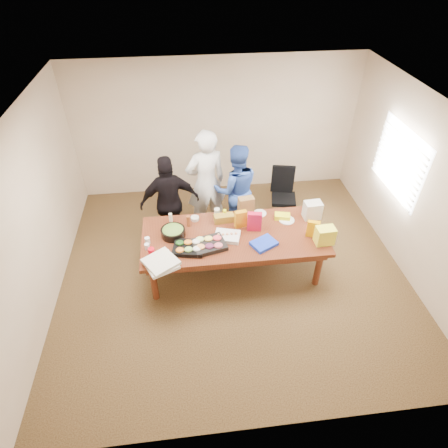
{
  "coord_description": "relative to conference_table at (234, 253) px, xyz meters",
  "views": [
    {
      "loc": [
        -0.66,
        -4.27,
        4.46
      ],
      "look_at": [
        -0.14,
        0.1,
        0.9
      ],
      "focal_mm": 29.9,
      "sensor_mm": 36.0,
      "label": 1
    }
  ],
  "objects": [
    {
      "name": "kraft_bag",
      "position": [
        0.26,
        0.5,
        0.53
      ],
      "size": [
        0.26,
        0.18,
        0.32
      ],
      "primitive_type": "cube",
      "rotation": [
        0.0,
        0.0,
        0.15
      ],
      "color": "brown",
      "rests_on": "conference_table"
    },
    {
      "name": "chip_bag_blue",
      "position": [
        0.41,
        -0.28,
        0.4
      ],
      "size": [
        0.44,
        0.4,
        0.05
      ],
      "primitive_type": "cube",
      "rotation": [
        0.0,
        0.0,
        0.49
      ],
      "color": "#1635C9",
      "rests_on": "conference_table"
    },
    {
      "name": "clear_cup_b",
      "position": [
        -1.3,
        -0.04,
        0.43
      ],
      "size": [
        0.09,
        0.09,
        0.1
      ],
      "primitive_type": "cylinder",
      "rotation": [
        0.0,
        0.0,
        0.29
      ],
      "color": "white",
      "rests_on": "conference_table"
    },
    {
      "name": "wall_back",
      "position": [
        0.0,
        2.5,
        0.98
      ],
      "size": [
        5.5,
        0.04,
        2.7
      ],
      "primitive_type": "cube",
      "color": "beige",
      "rests_on": "floor"
    },
    {
      "name": "ceiling",
      "position": [
        0.0,
        0.0,
        2.33
      ],
      "size": [
        5.5,
        5.0,
        0.02
      ],
      "primitive_type": "cube",
      "color": "white",
      "rests_on": "wall_back"
    },
    {
      "name": "conference_table",
      "position": [
        0.0,
        0.0,
        0.0
      ],
      "size": [
        2.8,
        1.2,
        0.75
      ],
      "primitive_type": "cube",
      "color": "#4C1C0F",
      "rests_on": "floor"
    },
    {
      "name": "clear_cup_a",
      "position": [
        -1.3,
        -0.17,
        0.42
      ],
      "size": [
        0.09,
        0.09,
        0.1
      ],
      "primitive_type": "cylinder",
      "rotation": [
        0.0,
        0.0,
        0.31
      ],
      "color": "white",
      "rests_on": "conference_table"
    },
    {
      "name": "pizza_box_upper",
      "position": [
        -1.1,
        -0.53,
        0.45
      ],
      "size": [
        0.57,
        0.57,
        0.05
      ],
      "primitive_type": "cube",
      "rotation": [
        0.0,
        0.0,
        0.59
      ],
      "color": "beige",
      "rests_on": "pizza_box_lower"
    },
    {
      "name": "salad_bowl",
      "position": [
        -0.92,
        0.1,
        0.43
      ],
      "size": [
        0.43,
        0.43,
        0.12
      ],
      "primitive_type": "cylinder",
      "rotation": [
        0.0,
        0.0,
        -0.18
      ],
      "color": "black",
      "rests_on": "conference_table"
    },
    {
      "name": "bread_loaf",
      "position": [
        -0.11,
        0.35,
        0.44
      ],
      "size": [
        0.32,
        0.16,
        0.13
      ],
      "primitive_type": "cube",
      "rotation": [
        0.0,
        0.0,
        0.09
      ],
      "color": "olive",
      "rests_on": "conference_table"
    },
    {
      "name": "ranch_bottle",
      "position": [
        -0.95,
        0.42,
        0.46
      ],
      "size": [
        0.07,
        0.07,
        0.17
      ],
      "primitive_type": "cylinder",
      "rotation": [
        0.0,
        0.0,
        -0.22
      ],
      "color": "#F2E7BF",
      "rests_on": "conference_table"
    },
    {
      "name": "window_blinds",
      "position": [
        2.68,
        0.6,
        1.12
      ],
      "size": [
        0.04,
        1.36,
        1.0
      ],
      "primitive_type": "cube",
      "color": "beige",
      "rests_on": "wall_right"
    },
    {
      "name": "veggie_tray",
      "position": [
        -0.7,
        -0.25,
        0.41
      ],
      "size": [
        0.5,
        0.42,
        0.07
      ],
      "primitive_type": "cube",
      "rotation": [
        0.0,
        0.0,
        -0.18
      ],
      "color": "black",
      "rests_on": "conference_table"
    },
    {
      "name": "red_cup",
      "position": [
        -1.23,
        -0.3,
        0.44
      ],
      "size": [
        0.11,
        0.11,
        0.12
      ],
      "primitive_type": "cylinder",
      "rotation": [
        0.0,
        0.0,
        0.24
      ],
      "color": "#BF0413",
      "rests_on": "conference_table"
    },
    {
      "name": "mayo_jar",
      "position": [
        -0.21,
        0.5,
        0.45
      ],
      "size": [
        0.1,
        0.1,
        0.14
      ],
      "primitive_type": "cylinder",
      "rotation": [
        0.0,
        0.0,
        0.06
      ],
      "color": "silver",
      "rests_on": "conference_table"
    },
    {
      "name": "chip_bag_orange",
      "position": [
        0.13,
        0.2,
        0.52
      ],
      "size": [
        0.2,
        0.11,
        0.29
      ],
      "primitive_type": "cube",
      "rotation": [
        0.0,
        0.0,
        0.15
      ],
      "color": "orange",
      "rests_on": "conference_table"
    },
    {
      "name": "banana_bunch",
      "position": [
        0.83,
        0.31,
        0.42
      ],
      "size": [
        0.27,
        0.19,
        0.08
      ],
      "primitive_type": "cube",
      "rotation": [
        0.0,
        0.0,
        -0.22
      ],
      "color": "#ECF414",
      "rests_on": "conference_table"
    },
    {
      "name": "window_panel",
      "position": [
        2.72,
        0.6,
        1.12
      ],
      "size": [
        0.03,
        1.4,
        1.1
      ],
      "primitive_type": "cube",
      "color": "white",
      "rests_on": "wall_right"
    },
    {
      "name": "wall_left",
      "position": [
        -2.75,
        0.0,
        0.98
      ],
      "size": [
        0.04,
        5.0,
        2.7
      ],
      "primitive_type": "cube",
      "color": "beige",
      "rests_on": "floor"
    },
    {
      "name": "dip_bowl_a",
      "position": [
        0.19,
        0.42,
        0.41
      ],
      "size": [
        0.17,
        0.17,
        0.07
      ],
      "primitive_type": "cylinder",
      "rotation": [
        0.0,
        0.0,
        -0.05
      ],
      "color": "#EBE2C5",
      "rests_on": "conference_table"
    },
    {
      "name": "plate_a",
      "position": [
        0.89,
        0.26,
        0.38
      ],
      "size": [
        0.31,
        0.31,
        0.01
      ],
      "primitive_type": "cylinder",
      "rotation": [
        0.0,
        0.0,
        0.3
      ],
      "color": "silver",
      "rests_on": "conference_table"
    },
    {
      "name": "mustard_bottle",
      "position": [
        -0.09,
        0.43,
        0.46
      ],
      "size": [
        0.06,
        0.06,
        0.17
      ],
      "primitive_type": "cylinder",
      "rotation": [
        0.0,
        0.0,
        0.01
      ],
      "color": "#C5D10F",
      "rests_on": "conference_table"
    },
    {
      "name": "plate_b",
      "position": [
        0.49,
        0.48,
        0.38
      ],
      "size": [
        0.22,
        0.22,
        0.01
      ],
      "primitive_type": "cylinder",
      "rotation": [
        0.0,
        0.0,
        0.03
      ],
      "color": "white",
      "rests_on": "conference_table"
    },
    {
      "name": "office_chair",
      "position": [
        1.11,
        1.25,
        0.12
      ],
      "size": [
        0.6,
        0.6,
        1.0
      ],
      "primitive_type": "cube",
      "rotation": [
        0.0,
        0.0,
        -0.21
      ],
      "color": "black",
      "rests_on": "floor"
    },
    {
      "name": "dip_bowl_b",
      "position": [
        -0.57,
        0.44,
        0.4
      ],
      "size": [
        0.16,
        0.16,
        0.05
      ],
      "primitive_type": "cylinder",
      "rotation": [
        0.0,
        0.0,
        0.23
      ],
      "color": "beige",
      "rests_on": "conference_table"
    },
    {
      "name": "chip_bag_yellow",
      "position": [
        1.17,
        -0.16,
        0.51
      ],
      "size": [
        0.2,
        0.13,
        0.27
      ],
      "primitive_type": "cube",
      "rotation": [
        0.0,
        0.0,
        -0.34
      ],
      "color": "#D89100",
      "rests_on": "conference_table"
    },
    {
      "name": "pizza_box_lower",
      "position": [
        -1.1,
        -0.52,
        0.4
      ],
      "size": [
        0.54,
        0.54,
        0.05
      ],
      "primitive_type": "cube",
      "rotation": [
        0.0,
        0.0,
        0.43
      ],
      "color": "white",
      "rests_on": "conference_table"
    },
    {
      "name": "sheet_cake",
      "position": [
        -0.11,
        -0.06,
        0.41
      ],
      "size": [
        0.44,
        0.37,
        0.07
      ],
      "primitive_type": "cube",
      "rotation": [
        0.0,
        0.0,
        -0.29
      ],
      "color": "silver",
      "rests_on": "conference_table"
    },
    {
      "name": "grocery_bag_yellow",
      "position": [
        1.3,
        -0.32,
        0.51
      ],
      "size": [
        0.28,
        0.2,
        0.27
      ],
      "primitive_type": "cube",
      "rotation": [
        0.0,
        0.0,
        0.05
      ],
      "color": "#FFFA37",
      "rests_on": "conference_table"
    },
    {
      "name": "person_left",
      "position": [
        -0.96,
        0.85,
        0.47
      ],
      "size": [
        1.03,
        0.54,
        1.68
      ],
      "primitive_type": "imported",
      "rotation": [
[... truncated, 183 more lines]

